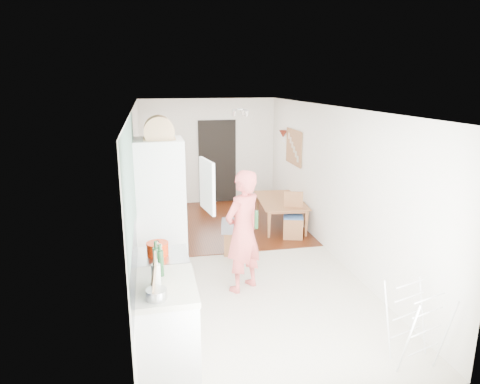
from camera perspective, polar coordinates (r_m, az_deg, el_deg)
name	(u,v)px	position (r m, az deg, el deg)	size (l,w,h in m)	color
room_shell	(239,186)	(6.90, -0.14, 0.80)	(3.20, 7.00, 2.50)	white
floor	(239,258)	(7.30, -0.13, -8.77)	(3.20, 7.00, 0.01)	beige
wood_floor_overlay	(221,223)	(9.00, -2.57, -4.14)	(3.20, 3.30, 0.01)	#57210A
sage_wall_panel	(131,183)	(4.68, -14.30, 1.19)	(0.02, 3.00, 1.30)	slate
tile_splashback	(135,265)	(4.38, -13.89, -9.41)	(0.02, 1.90, 0.50)	black
doorway_recess	(217,162)	(10.33, -3.04, 4.04)	(0.90, 0.04, 2.00)	black
base_cabinet	(167,327)	(4.71, -9.70, -17.27)	(0.60, 0.90, 0.86)	white
worktop	(165,286)	(4.48, -9.96, -12.26)	(0.62, 0.92, 0.06)	beige
range_cooker	(164,292)	(5.36, -10.08, -12.97)	(0.60, 0.60, 0.88)	white
cooker_top	(162,256)	(5.16, -10.31, -8.43)	(0.60, 0.60, 0.04)	#B2B2B4
fridge_housing	(161,216)	(6.06, -10.45, -3.15)	(0.66, 0.66, 2.15)	white
fridge_door	(207,186)	(5.68, -4.41, 0.85)	(0.56, 0.04, 0.70)	white
fridge_interior	(183,182)	(5.95, -7.67, 1.37)	(0.02, 0.52, 0.66)	white
pinboard	(294,147)	(9.06, 7.22, 5.96)	(0.03, 0.90, 0.70)	#AA7956
pinboard_frame	(293,147)	(9.05, 7.13, 5.96)	(0.01, 0.94, 0.74)	#A15F36
wall_sconce	(283,134)	(9.63, 5.76, 7.72)	(0.18, 0.18, 0.16)	maroon
person	(243,221)	(5.91, 0.38, -3.84)	(0.75, 0.49, 2.05)	#E35B57
dining_table	(281,214)	(8.83, 5.56, -3.00)	(1.33, 0.74, 0.47)	#A15F36
dining_chair	(293,216)	(8.12, 7.11, -3.19)	(0.36, 0.36, 0.86)	#A15F36
stool	(234,242)	(7.40, -0.82, -6.70)	(0.32, 0.32, 0.42)	#A15F36
grey_drape	(233,226)	(7.29, -0.92, -4.54)	(0.39, 0.39, 0.18)	gray
drying_rack	(416,326)	(4.99, 22.39, -16.24)	(0.44, 0.40, 0.86)	white
bread_bin	(159,131)	(5.78, -10.77, 8.01)	(0.42, 0.39, 0.22)	tan
red_casserole	(158,249)	(5.13, -10.93, -7.46)	(0.26, 0.26, 0.15)	red
steel_pan	(157,294)	(4.17, -11.06, -13.24)	(0.20, 0.20, 0.10)	#B2B2B4
held_bottle	(256,220)	(5.75, 2.18, -3.69)	(0.05, 0.05, 0.25)	#1C4321
bottle_a	(161,263)	(4.58, -10.54, -9.33)	(0.07, 0.07, 0.28)	#1C4321
bottle_b	(157,262)	(4.59, -11.06, -9.12)	(0.07, 0.07, 0.31)	#1C4321
bottle_c	(156,275)	(4.40, -11.12, -10.81)	(0.09, 0.09, 0.23)	silver
pepper_mill_front	(160,257)	(4.86, -10.59, -8.46)	(0.05, 0.05, 0.20)	tan
pepper_mill_back	(157,255)	(4.91, -11.04, -8.19)	(0.06, 0.06, 0.20)	tan
chopping_boards	(154,276)	(4.21, -11.45, -10.90)	(0.04, 0.28, 0.38)	tan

